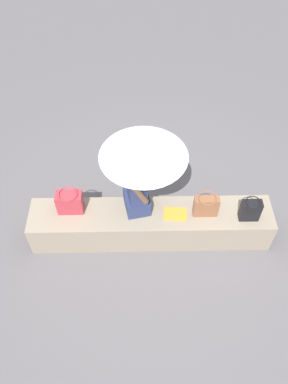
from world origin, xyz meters
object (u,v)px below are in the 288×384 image
at_px(parasol, 144,148).
at_px(handbag_black, 250,210).
at_px(magazine, 175,214).
at_px(shoulder_bag_spare, 70,202).
at_px(person_seated, 137,187).
at_px(tote_bag_canvas, 206,206).

xyz_separation_m(parasol, handbag_black, (-1.25, 0.22, -0.81)).
bearing_deg(magazine, shoulder_bag_spare, 0.49).
distance_m(parasol, handbag_black, 1.51).
bearing_deg(handbag_black, shoulder_bag_spare, -4.35).
bearing_deg(handbag_black, parasol, -10.17).
height_order(shoulder_bag_spare, magazine, shoulder_bag_spare).
bearing_deg(magazine, person_seated, -9.72).
distance_m(parasol, shoulder_bag_spare, 1.20).
distance_m(handbag_black, shoulder_bag_spare, 2.14).
bearing_deg(handbag_black, person_seated, -7.99).
relative_size(handbag_black, magazine, 1.14).
bearing_deg(magazine, parasol, -17.62).
relative_size(parasol, magazine, 3.94).
relative_size(person_seated, magazine, 3.21).
height_order(parasol, magazine, parasol).
height_order(parasol, tote_bag_canvas, parasol).
bearing_deg(parasol, tote_bag_canvas, 168.52).
bearing_deg(magazine, handbag_black, -179.64).
relative_size(handbag_black, tote_bag_canvas, 1.04).
height_order(handbag_black, tote_bag_canvas, handbag_black).
height_order(parasol, handbag_black, parasol).
xyz_separation_m(parasol, shoulder_bag_spare, (0.88, 0.06, -0.81)).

